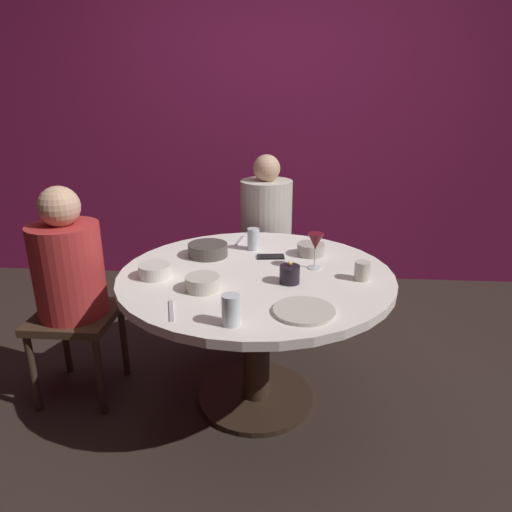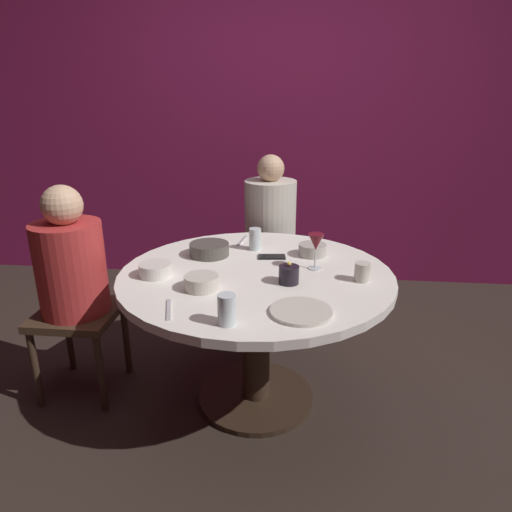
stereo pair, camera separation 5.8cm
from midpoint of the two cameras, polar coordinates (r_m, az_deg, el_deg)
name	(u,v)px [view 2 (the right image)]	position (r m, az deg, el deg)	size (l,w,h in m)	color
ground_plane	(256,398)	(2.53, 0.69, -17.35)	(8.00, 8.00, 0.00)	#2D231E
back_wall	(279,123)	(3.81, 3.33, 16.30)	(6.00, 0.10, 2.60)	maroon
dining_table	(256,301)	(2.23, 0.75, -5.63)	(1.30, 1.30, 0.72)	white
seated_diner_left	(71,269)	(2.44, -21.44, -1.55)	(0.40, 0.40, 1.12)	#3F2D1E
seated_diner_back	(270,222)	(3.05, 2.33, 4.28)	(0.40, 0.40, 1.16)	#3F2D1E
candle_holder	(289,275)	(2.04, 4.95, -2.32)	(0.09, 0.09, 0.10)	black
wine_glass	(316,244)	(2.19, 8.25, 1.55)	(0.08, 0.08, 0.18)	silver
dinner_plate	(301,311)	(1.79, 6.58, -6.88)	(0.24, 0.24, 0.01)	beige
cell_phone	(272,257)	(2.36, 2.69, -0.10)	(0.07, 0.14, 0.01)	black
bowl_serving_large	(201,282)	(1.99, -6.00, -3.30)	(0.15, 0.15, 0.06)	beige
bowl_salad_center	(209,249)	(2.39, -5.16, 0.83)	(0.21, 0.21, 0.07)	#4C4742
bowl_small_white	(312,250)	(2.40, 7.74, 0.77)	(0.14, 0.14, 0.06)	#B2ADA3
bowl_sauce_side	(155,270)	(2.16, -11.71, -1.69)	(0.15, 0.15, 0.06)	silver
cup_near_candle	(362,272)	(2.12, 13.89, -1.95)	(0.07, 0.07, 0.09)	beige
cup_by_left_diner	(227,310)	(1.68, -2.67, -6.70)	(0.07, 0.07, 0.12)	silver
cup_by_right_diner	(255,239)	(2.47, 0.57, 2.13)	(0.07, 0.07, 0.12)	silver
fork_near_plate	(242,241)	(2.62, -1.13, 1.91)	(0.02, 0.18, 0.01)	#B7B7BC
knife_near_plate	(169,309)	(1.83, -9.94, -6.59)	(0.02, 0.18, 0.01)	#B7B7BC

